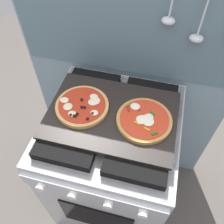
{
  "coord_description": "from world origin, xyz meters",
  "views": [
    {
      "loc": [
        0.15,
        -0.6,
        1.71
      ],
      "look_at": [
        0.0,
        0.0,
        0.93
      ],
      "focal_mm": 38.61,
      "sensor_mm": 36.0,
      "label": 1
    }
  ],
  "objects_px": {
    "baking_tray": "(112,115)",
    "pizza_right": "(144,120)",
    "pizza_left": "(82,106)",
    "stove": "(112,164)"
  },
  "relations": [
    {
      "from": "baking_tray",
      "to": "pizza_right",
      "type": "height_order",
      "value": "pizza_right"
    },
    {
      "from": "pizza_left",
      "to": "pizza_right",
      "type": "distance_m",
      "value": 0.27
    },
    {
      "from": "stove",
      "to": "pizza_right",
      "type": "relative_size",
      "value": 3.99
    },
    {
      "from": "stove",
      "to": "baking_tray",
      "type": "height_order",
      "value": "baking_tray"
    },
    {
      "from": "pizza_left",
      "to": "pizza_right",
      "type": "bearing_deg",
      "value": -1.18
    },
    {
      "from": "baking_tray",
      "to": "pizza_right",
      "type": "xyz_separation_m",
      "value": [
        0.14,
        -0.01,
        0.02
      ]
    },
    {
      "from": "baking_tray",
      "to": "pizza_left",
      "type": "relative_size",
      "value": 2.39
    },
    {
      "from": "stove",
      "to": "pizza_right",
      "type": "xyz_separation_m",
      "value": [
        0.14,
        -0.01,
        0.48
      ]
    },
    {
      "from": "pizza_right",
      "to": "pizza_left",
      "type": "bearing_deg",
      "value": 178.82
    },
    {
      "from": "baking_tray",
      "to": "pizza_right",
      "type": "bearing_deg",
      "value": -3.12
    }
  ]
}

